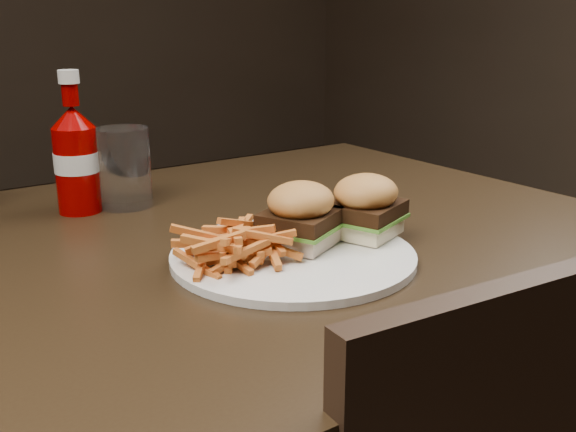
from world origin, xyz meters
TOP-DOWN VIEW (x-y plane):
  - dining_table at (0.00, 0.00)m, footprint 1.20×0.80m
  - plate at (0.09, -0.12)m, footprint 0.28×0.28m
  - sandwich_half_a at (0.11, -0.11)m, footprint 0.10×0.10m
  - sandwich_half_b at (0.20, -0.12)m, footprint 0.09×0.09m
  - fries_pile at (0.02, -0.11)m, footprint 0.11×0.11m
  - ketchup_bottle at (-0.04, 0.21)m, footprint 0.07×0.07m
  - tumbler at (0.02, 0.20)m, footprint 0.08×0.08m

SIDE VIEW (x-z plane):
  - dining_table at x=0.00m, z-range 0.71..0.75m
  - plate at x=0.09m, z-range 0.75..0.76m
  - sandwich_half_a at x=0.11m, z-range 0.76..0.78m
  - sandwich_half_b at x=0.20m, z-range 0.76..0.78m
  - fries_pile at x=0.02m, z-range 0.76..0.80m
  - tumbler at x=0.02m, z-range 0.75..0.86m
  - ketchup_bottle at x=-0.04m, z-range 0.75..0.87m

